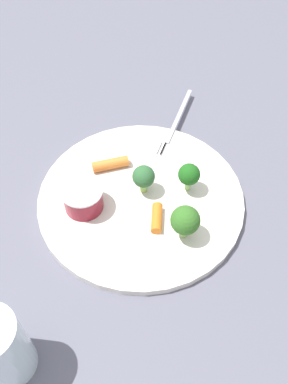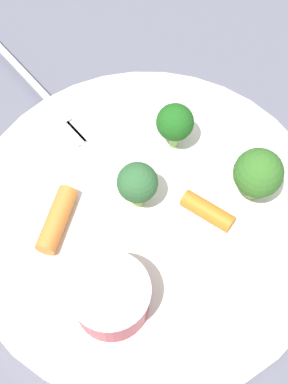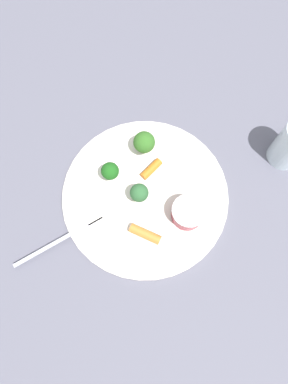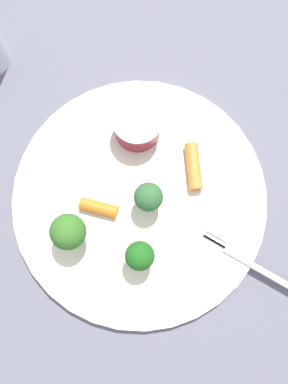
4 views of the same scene
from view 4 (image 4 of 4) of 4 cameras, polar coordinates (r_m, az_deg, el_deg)
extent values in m
plane|color=#595867|center=(0.48, -0.63, -1.06)|extent=(2.40, 2.40, 0.00)
cylinder|color=silver|center=(0.48, -0.64, -0.92)|extent=(0.30, 0.30, 0.01)
cylinder|color=maroon|center=(0.48, -0.95, 9.49)|extent=(0.06, 0.06, 0.03)
cylinder|color=silver|center=(0.46, -0.99, 10.37)|extent=(0.06, 0.06, 0.00)
cylinder|color=#96BA67|center=(0.46, -10.30, -6.02)|extent=(0.01, 0.01, 0.02)
sphere|color=#326723|center=(0.44, -10.87, -5.64)|extent=(0.04, 0.04, 0.04)
cylinder|color=#8EBB59|center=(0.46, 0.56, -1.38)|extent=(0.01, 0.01, 0.02)
sphere|color=#2D5E32|center=(0.44, 0.59, -0.82)|extent=(0.03, 0.03, 0.03)
cylinder|color=#92C06B|center=(0.45, -0.58, -9.34)|extent=(0.01, 0.01, 0.02)
sphere|color=#1C5919|center=(0.43, -0.61, -9.17)|extent=(0.03, 0.03, 0.03)
cylinder|color=orange|center=(0.48, 7.13, 3.66)|extent=(0.05, 0.06, 0.02)
cylinder|color=orange|center=(0.46, -6.53, -2.26)|extent=(0.05, 0.03, 0.01)
cube|color=#AFB0BF|center=(0.49, 19.21, -11.61)|extent=(0.14, 0.01, 0.00)
cube|color=#AFB0BF|center=(0.47, 9.88, -7.36)|extent=(0.03, 0.00, 0.00)
cube|color=#AFB0BF|center=(0.47, 10.08, -6.99)|extent=(0.03, 0.00, 0.00)
cube|color=#AFB0BF|center=(0.47, 10.27, -6.63)|extent=(0.03, 0.00, 0.00)
cube|color=#AFB0BF|center=(0.47, 10.46, -6.27)|extent=(0.03, 0.00, 0.00)
camera|label=1|loc=(0.41, -88.99, 23.68)|focal=39.24mm
camera|label=2|loc=(0.30, -27.75, 59.69)|focal=48.89mm
camera|label=3|loc=(0.30, 124.69, 47.33)|focal=33.58mm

